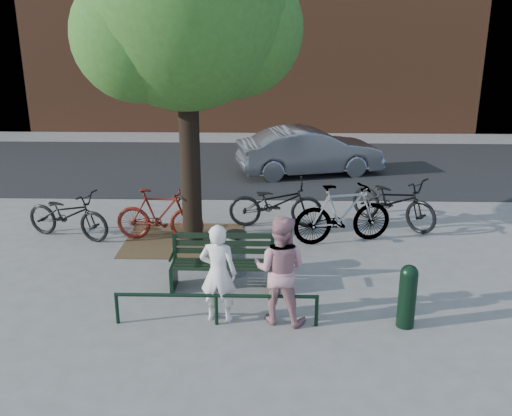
{
  "coord_description": "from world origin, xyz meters",
  "views": [
    {
      "loc": [
        0.79,
        -8.8,
        4.39
      ],
      "look_at": [
        0.54,
        1.0,
        1.13
      ],
      "focal_mm": 40.0,
      "sensor_mm": 36.0,
      "label": 1
    }
  ],
  "objects_px": {
    "parked_car": "(310,151)",
    "bicycle_c": "(276,203)",
    "bollard": "(407,294)",
    "litter_bin": "(236,253)",
    "park_bench": "(223,261)",
    "person_right": "(280,270)",
    "person_left": "(218,273)"
  },
  "relations": [
    {
      "from": "bollard",
      "to": "litter_bin",
      "type": "distance_m",
      "value": 3.18
    },
    {
      "from": "person_right",
      "to": "bicycle_c",
      "type": "xyz_separation_m",
      "value": [
        -0.03,
        4.16,
        -0.31
      ]
    },
    {
      "from": "parked_car",
      "to": "litter_bin",
      "type": "bearing_deg",
      "value": 152.15
    },
    {
      "from": "park_bench",
      "to": "bollard",
      "type": "xyz_separation_m",
      "value": [
        2.83,
        -1.25,
        0.05
      ]
    },
    {
      "from": "bicycle_c",
      "to": "bollard",
      "type": "bearing_deg",
      "value": -154.66
    },
    {
      "from": "litter_bin",
      "to": "bicycle_c",
      "type": "xyz_separation_m",
      "value": [
        0.73,
        2.51,
        0.14
      ]
    },
    {
      "from": "person_right",
      "to": "bicycle_c",
      "type": "height_order",
      "value": "person_right"
    },
    {
      "from": "person_left",
      "to": "bicycle_c",
      "type": "xyz_separation_m",
      "value": [
        0.89,
        4.16,
        -0.23
      ]
    },
    {
      "from": "bollard",
      "to": "parked_car",
      "type": "relative_size",
      "value": 0.24
    },
    {
      "from": "person_right",
      "to": "bollard",
      "type": "height_order",
      "value": "person_right"
    },
    {
      "from": "park_bench",
      "to": "bicycle_c",
      "type": "height_order",
      "value": "bicycle_c"
    },
    {
      "from": "litter_bin",
      "to": "person_left",
      "type": "bearing_deg",
      "value": -95.66
    },
    {
      "from": "person_left",
      "to": "bicycle_c",
      "type": "height_order",
      "value": "person_left"
    },
    {
      "from": "park_bench",
      "to": "parked_car",
      "type": "height_order",
      "value": "parked_car"
    },
    {
      "from": "person_left",
      "to": "parked_car",
      "type": "relative_size",
      "value": 0.37
    },
    {
      "from": "park_bench",
      "to": "bollard",
      "type": "bearing_deg",
      "value": -23.79
    },
    {
      "from": "park_bench",
      "to": "person_left",
      "type": "bearing_deg",
      "value": -88.6
    },
    {
      "from": "bollard",
      "to": "litter_bin",
      "type": "xyz_separation_m",
      "value": [
        -2.64,
        1.77,
        -0.13
      ]
    },
    {
      "from": "person_left",
      "to": "parked_car",
      "type": "bearing_deg",
      "value": -93.64
    },
    {
      "from": "person_left",
      "to": "bicycle_c",
      "type": "bearing_deg",
      "value": -93.31
    },
    {
      "from": "parked_car",
      "to": "bicycle_c",
      "type": "bearing_deg",
      "value": 153.39
    },
    {
      "from": "park_bench",
      "to": "bollard",
      "type": "relative_size",
      "value": 1.75
    },
    {
      "from": "bollard",
      "to": "litter_bin",
      "type": "relative_size",
      "value": 1.25
    },
    {
      "from": "bicycle_c",
      "to": "person_left",
      "type": "bearing_deg",
      "value": 169.14
    },
    {
      "from": "person_left",
      "to": "bollard",
      "type": "xyz_separation_m",
      "value": [
        2.8,
        -0.12,
        -0.24
      ]
    },
    {
      "from": "bicycle_c",
      "to": "parked_car",
      "type": "height_order",
      "value": "parked_car"
    },
    {
      "from": "litter_bin",
      "to": "parked_car",
      "type": "relative_size",
      "value": 0.19
    },
    {
      "from": "bicycle_c",
      "to": "parked_car",
      "type": "bearing_deg",
      "value": -11.51
    },
    {
      "from": "park_bench",
      "to": "person_right",
      "type": "distance_m",
      "value": 1.52
    },
    {
      "from": "litter_bin",
      "to": "person_right",
      "type": "bearing_deg",
      "value": -65.3
    },
    {
      "from": "person_right",
      "to": "parked_car",
      "type": "height_order",
      "value": "person_right"
    },
    {
      "from": "park_bench",
      "to": "bollard",
      "type": "distance_m",
      "value": 3.1
    }
  ]
}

